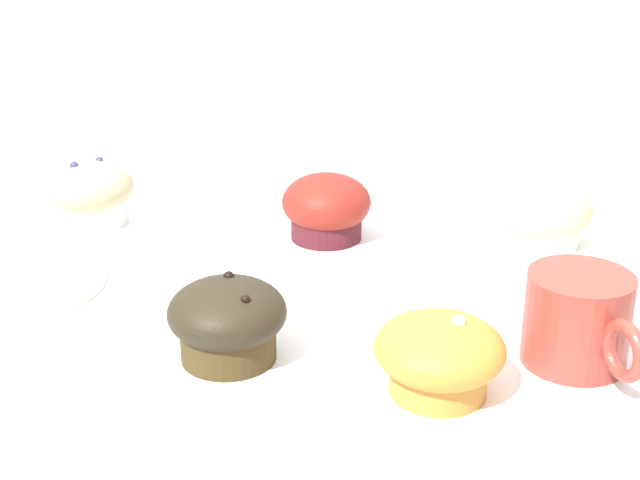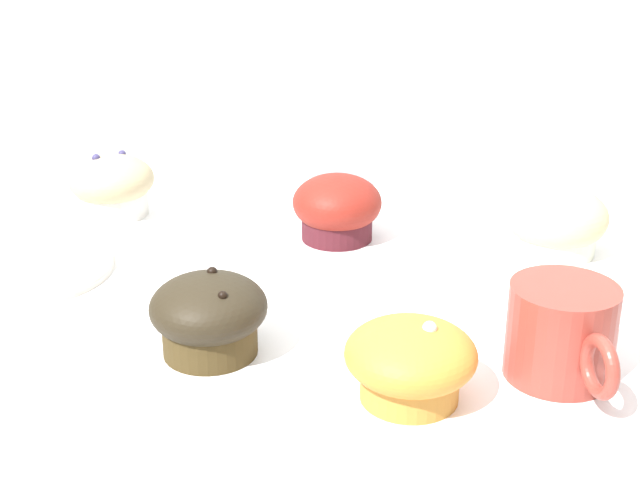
{
  "view_description": "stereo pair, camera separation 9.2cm",
  "coord_description": "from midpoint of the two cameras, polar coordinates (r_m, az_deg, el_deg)",
  "views": [
    {
      "loc": [
        0.25,
        -0.83,
        1.28
      ],
      "look_at": [
        0.06,
        0.0,
        0.93
      ],
      "focal_mm": 50.0,
      "sensor_mm": 36.0,
      "label": 1
    },
    {
      "loc": [
        0.34,
        -0.8,
        1.28
      ],
      "look_at": [
        0.06,
        0.0,
        0.93
      ],
      "focal_mm": 50.0,
      "sensor_mm": 36.0,
      "label": 2
    }
  ],
  "objects": [
    {
      "name": "muffin_front_right",
      "position": [
        1.13,
        -16.76,
        2.86
      ],
      "size": [
        0.11,
        0.11,
        0.08
      ],
      "color": "silver",
      "rests_on": "display_counter"
    },
    {
      "name": "serving_plate",
      "position": [
        1.0,
        -21.81,
        -2.53
      ],
      "size": [
        0.2,
        0.2,
        0.01
      ],
      "color": "beige",
      "rests_on": "display_counter"
    },
    {
      "name": "muffin_front_left",
      "position": [
        1.04,
        11.56,
        1.69
      ],
      "size": [
        0.11,
        0.11,
        0.08
      ],
      "color": "white",
      "rests_on": "display_counter"
    },
    {
      "name": "muffin_front_center",
      "position": [
        0.73,
        4.05,
        -7.47
      ],
      "size": [
        0.11,
        0.11,
        0.07
      ],
      "color": "#C48536",
      "rests_on": "display_counter"
    },
    {
      "name": "wall_back",
      "position": [
        1.5,
        1.25,
        7.46
      ],
      "size": [
        3.2,
        0.1,
        1.8
      ],
      "primitive_type": "cube",
      "color": "#A8B2B7",
      "rests_on": "ground"
    },
    {
      "name": "coffee_cup",
      "position": [
        0.79,
        13.04,
        -4.97
      ],
      "size": [
        0.1,
        0.13,
        0.08
      ],
      "color": "#99382D",
      "rests_on": "display_counter"
    },
    {
      "name": "muffin_back_left",
      "position": [
        0.79,
        -9.31,
        -5.16
      ],
      "size": [
        0.1,
        0.1,
        0.08
      ],
      "color": "#3F3118",
      "rests_on": "display_counter"
    },
    {
      "name": "muffin_back_right",
      "position": [
        1.03,
        -2.15,
        2.04
      ],
      "size": [
        0.1,
        0.1,
        0.08
      ],
      "color": "#481820",
      "rests_on": "display_counter"
    }
  ]
}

